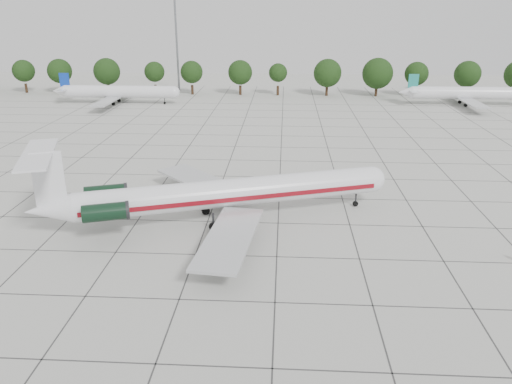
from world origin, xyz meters
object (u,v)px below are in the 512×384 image
bg_airliner_b (118,92)px  floodlight_mast (177,38)px  bg_airliner_d (467,93)px  main_airliner (214,194)px

bg_airliner_b → floodlight_mast: 26.80m
bg_airliner_d → floodlight_mast: (-74.75, 18.87, 11.37)m
bg_airliner_b → main_airliner: bearing=-64.6°
main_airliner → bg_airliner_b: 77.67m
bg_airliner_b → bg_airliner_d: (85.31, 2.98, 0.00)m
bg_airliner_d → bg_airliner_b: bearing=-178.0°
main_airliner → floodlight_mast: floodlight_mast is taller
bg_airliner_b → bg_airliner_d: bearing=2.0°
floodlight_mast → main_airliner: bearing=-76.1°
main_airliner → floodlight_mast: size_ratio=1.55×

